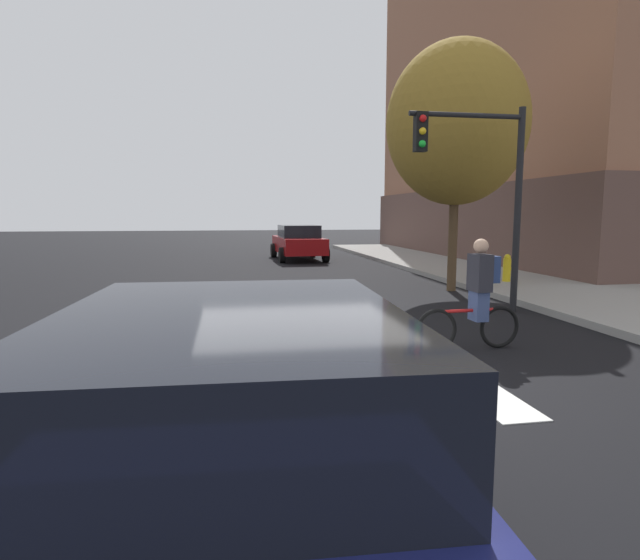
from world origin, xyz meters
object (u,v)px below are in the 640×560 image
fire_hydrant (507,268)px  street_tree_near (457,124)px  manhole_cover (439,473)px  traffic_light_near (482,174)px  sedan_mid (298,242)px  cyclist (477,295)px  sedan_near (236,449)px

fire_hydrant → street_tree_near: bearing=-166.2°
manhole_cover → fire_hydrant: bearing=57.5°
traffic_light_near → street_tree_near: 3.48m
sedan_mid → cyclist: cyclist is taller
sedan_near → sedan_mid: size_ratio=1.02×
sedan_mid → sedan_near: bearing=-98.7°
sedan_mid → manhole_cover: bearing=-94.4°
sedan_mid → street_tree_near: size_ratio=0.71×
sedan_mid → street_tree_near: 11.05m
sedan_mid → fire_hydrant: sedan_mid is taller
cyclist → traffic_light_near: bearing=62.5°
manhole_cover → cyclist: bearing=59.2°
traffic_light_near → fire_hydrant: (2.69, 3.49, -2.33)m
sedan_near → fire_hydrant: sedan_near is taller
street_tree_near → manhole_cover: bearing=-115.0°
cyclist → sedan_near: bearing=-129.3°
manhole_cover → fire_hydrant: (6.17, 9.66, 0.53)m
traffic_light_near → street_tree_near: street_tree_near is taller
sedan_near → traffic_light_near: bearing=54.8°
manhole_cover → cyclist: cyclist is taller
cyclist → fire_hydrant: 7.44m
fire_hydrant → sedan_mid: bearing=115.9°
manhole_cover → street_tree_near: size_ratio=0.10×
sedan_mid → traffic_light_near: size_ratio=1.09×
fire_hydrant → cyclist: bearing=-123.5°
manhole_cover → traffic_light_near: bearing=60.6°
sedan_near → street_tree_near: size_ratio=0.72×
street_tree_near → sedan_near: bearing=-119.9°
manhole_cover → sedan_mid: sedan_mid is taller
traffic_light_near → fire_hydrant: 4.99m
cyclist → sedan_mid: bearing=92.1°
sedan_near → traffic_light_near: (5.07, 7.18, 2.04)m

